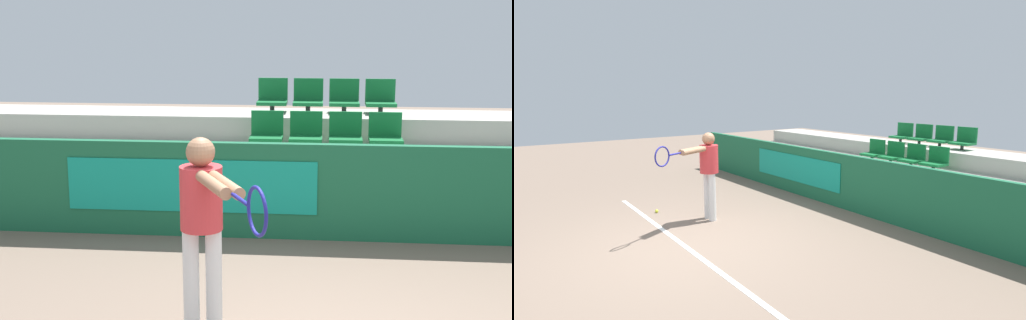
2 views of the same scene
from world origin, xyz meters
TOP-DOWN VIEW (x-y plane):
  - ground_plane at (0.00, 0.00)m, footprint 30.00×30.00m
  - court_baseline at (0.00, -0.05)m, footprint 6.39×0.08m
  - barrier_wall at (-0.03, 3.39)m, footprint 11.28×0.14m
  - bleacher_tier_front at (0.00, 4.01)m, footprint 10.88×1.07m
  - bleacher_tier_middle at (0.00, 5.07)m, footprint 10.88×1.07m
  - bleacher_tier_back at (0.00, 6.14)m, footprint 10.88×1.07m
  - stadium_chair_0 at (-0.80, 4.13)m, footprint 0.44×0.40m
  - stadium_chair_1 at (-0.27, 4.13)m, footprint 0.44×0.40m
  - stadium_chair_2 at (0.27, 4.13)m, footprint 0.44×0.40m
  - stadium_chair_3 at (0.80, 4.13)m, footprint 0.44×0.40m
  - stadium_chair_4 at (-0.80, 5.20)m, footprint 0.44×0.40m
  - stadium_chair_5 at (-0.27, 5.20)m, footprint 0.44×0.40m
  - stadium_chair_6 at (0.27, 5.20)m, footprint 0.44×0.40m
  - stadium_chair_7 at (0.80, 5.20)m, footprint 0.44×0.40m
  - stadium_chair_8 at (-0.80, 6.26)m, footprint 0.44×0.40m
  - stadium_chair_9 at (-0.27, 6.26)m, footprint 0.44×0.40m
  - stadium_chair_10 at (0.27, 6.26)m, footprint 0.44×0.40m
  - stadium_chair_11 at (0.80, 6.26)m, footprint 0.44×0.40m
  - tennis_player at (-0.93, 0.81)m, footprint 0.79×1.38m
  - tennis_ball at (-1.94, 0.22)m, footprint 0.07×0.07m

SIDE VIEW (x-z plane):
  - ground_plane at x=0.00m, z-range 0.00..0.00m
  - court_baseline at x=0.00m, z-range 0.00..0.01m
  - tennis_ball at x=-1.94m, z-range 0.00..0.07m
  - bleacher_tier_front at x=0.00m, z-range 0.00..0.35m
  - bleacher_tier_middle at x=0.00m, z-range 0.00..0.70m
  - bleacher_tier_back at x=0.00m, z-range 0.00..1.05m
  - barrier_wall at x=-0.03m, z-range 0.00..1.10m
  - stadium_chair_0 at x=-0.80m, z-range 0.32..0.81m
  - stadium_chair_1 at x=-0.27m, z-range 0.32..0.81m
  - stadium_chair_2 at x=0.27m, z-range 0.32..0.81m
  - stadium_chair_3 at x=0.80m, z-range 0.32..0.81m
  - stadium_chair_4 at x=-0.80m, z-range 0.67..1.16m
  - stadium_chair_5 at x=-0.27m, z-range 0.67..1.16m
  - stadium_chair_6 at x=0.27m, z-range 0.67..1.16m
  - stadium_chair_7 at x=0.80m, z-range 0.67..1.16m
  - tennis_player at x=-0.93m, z-range 0.20..1.80m
  - stadium_chair_8 at x=-0.80m, z-range 1.02..1.51m
  - stadium_chair_9 at x=-0.27m, z-range 1.02..1.51m
  - stadium_chair_10 at x=0.27m, z-range 1.02..1.51m
  - stadium_chair_11 at x=0.80m, z-range 1.02..1.51m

